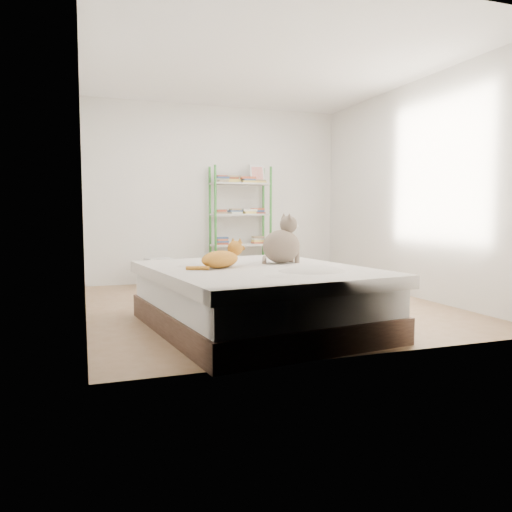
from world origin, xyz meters
name	(u,v)px	position (x,y,z in m)	size (l,w,h in m)	color
room	(265,188)	(0.00, 0.00, 1.30)	(3.81, 4.21, 2.61)	tan
bed	(256,298)	(-0.47, -1.05, 0.27)	(2.00, 2.37, 0.55)	brown
orange_cat	(220,257)	(-0.79, -1.01, 0.64)	(0.48, 0.26, 0.19)	orange
grey_cat	(281,239)	(-0.13, -0.80, 0.78)	(0.33, 0.40, 0.46)	#7A6656
shelf_unit	(241,219)	(0.31, 1.88, 0.93)	(0.88, 0.36, 1.74)	#358533
cardboard_box	(253,273)	(0.31, 1.35, 0.18)	(0.66, 0.70, 0.42)	#A4754E
white_bin	(159,272)	(-0.91, 1.85, 0.20)	(0.40, 0.37, 0.39)	silver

